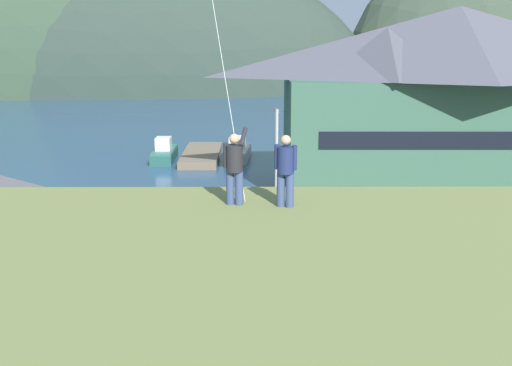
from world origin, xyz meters
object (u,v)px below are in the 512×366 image
(parked_car_mid_row_far, at_px, (262,258))
(person_companion, at_px, (285,169))
(parking_light_pole, at_px, (276,167))
(wharf_dock, at_px, (202,155))
(parked_car_front_row_end, at_px, (400,294))
(moored_boat_outer_mooring, at_px, (238,152))
(harbor_lodge, at_px, (456,94))
(moored_boat_wharfside, at_px, (164,153))
(person_kite_flyer, at_px, (235,166))
(parked_car_corner_spot, at_px, (156,301))

(parked_car_mid_row_far, distance_m, person_companion, 13.62)
(person_companion, bearing_deg, parking_light_pole, 88.50)
(wharf_dock, height_order, parked_car_mid_row_far, parked_car_mid_row_far)
(parked_car_front_row_end, distance_m, person_companion, 11.30)
(moored_boat_outer_mooring, xyz_separation_m, parked_car_mid_row_far, (1.73, -29.04, 0.34))
(harbor_lodge, xyz_separation_m, parked_car_mid_row_far, (-13.80, -17.81, -5.74))
(moored_boat_wharfside, bearing_deg, parked_car_mid_row_far, -73.92)
(wharf_dock, relative_size, parking_light_pole, 1.49)
(harbor_lodge, height_order, parked_car_mid_row_far, harbor_lodge)
(moored_boat_wharfside, xyz_separation_m, person_kite_flyer, (7.36, -40.30, 6.87))
(moored_boat_outer_mooring, relative_size, person_kite_flyer, 3.30)
(wharf_dock, bearing_deg, parked_car_mid_row_far, -80.38)
(parked_car_corner_spot, height_order, person_companion, person_companion)
(moored_boat_wharfside, xyz_separation_m, moored_boat_outer_mooring, (6.50, 0.48, -0.00))
(harbor_lodge, distance_m, person_companion, 32.67)
(parked_car_mid_row_far, bearing_deg, parking_light_pole, 81.34)
(wharf_dock, distance_m, moored_boat_wharfside, 3.39)
(parked_car_corner_spot, distance_m, person_kite_flyer, 10.13)
(harbor_lodge, distance_m, parking_light_pole, 18.27)
(parked_car_front_row_end, relative_size, parking_light_pole, 0.62)
(person_kite_flyer, bearing_deg, harbor_lodge, 63.60)
(parked_car_front_row_end, xyz_separation_m, person_kite_flyer, (-6.08, -7.63, 6.53))
(wharf_dock, xyz_separation_m, moored_boat_wharfside, (-3.23, -0.95, 0.37))
(wharf_dock, distance_m, parking_light_pole, 25.23)
(parking_light_pole, bearing_deg, moored_boat_outer_mooring, 96.07)
(parked_car_mid_row_far, distance_m, parked_car_corner_spot, 6.18)
(wharf_dock, relative_size, person_kite_flyer, 5.63)
(wharf_dock, bearing_deg, parked_car_front_row_end, -73.11)
(harbor_lodge, bearing_deg, parked_car_corner_spot, -128.44)
(parked_car_mid_row_far, bearing_deg, harbor_lodge, 52.23)
(parked_car_corner_spot, distance_m, parking_light_pole, 11.46)
(harbor_lodge, bearing_deg, person_companion, -114.32)
(wharf_dock, relative_size, parked_car_mid_row_far, 2.43)
(person_kite_flyer, bearing_deg, parked_car_mid_row_far, 85.77)
(moored_boat_wharfside, xyz_separation_m, parked_car_mid_row_far, (8.23, -28.56, 0.34))
(wharf_dock, distance_m, moored_boat_outer_mooring, 3.33)
(moored_boat_wharfside, bearing_deg, person_companion, -78.04)
(moored_boat_wharfside, distance_m, parking_light_pole, 25.23)
(parking_light_pole, height_order, person_kite_flyer, person_kite_flyer)
(moored_boat_wharfside, height_order, parked_car_mid_row_far, moored_boat_wharfside)
(person_companion, bearing_deg, moored_boat_outer_mooring, 92.91)
(moored_boat_outer_mooring, bearing_deg, person_kite_flyer, -88.79)
(person_kite_flyer, bearing_deg, person_companion, -10.33)
(moored_boat_outer_mooring, distance_m, parking_light_pole, 24.16)
(harbor_lodge, distance_m, parked_car_corner_spot, 29.27)
(parked_car_mid_row_far, bearing_deg, wharf_dock, 99.62)
(parked_car_corner_spot, relative_size, person_kite_flyer, 2.27)
(harbor_lodge, relative_size, moored_boat_outer_mooring, 4.09)
(parked_car_front_row_end, bearing_deg, person_kite_flyer, -128.54)
(harbor_lodge, xyz_separation_m, parked_car_corner_spot, (-17.84, -22.48, -5.74))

